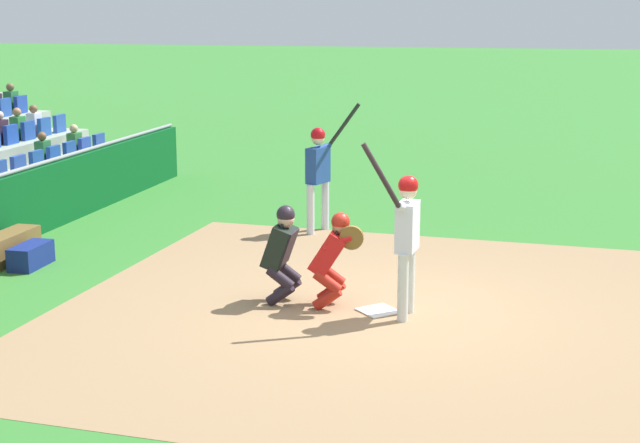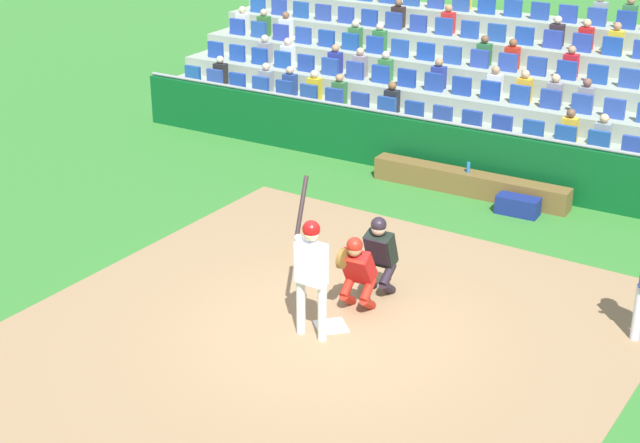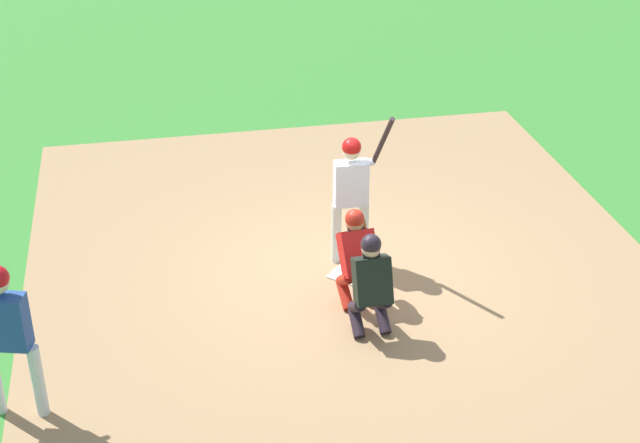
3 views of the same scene
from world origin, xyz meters
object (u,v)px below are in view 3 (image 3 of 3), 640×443
Objects in this scene: batter_at_plate at (352,186)px; home_plate_umpire at (371,281)px; catcher_crouching at (357,252)px; on_deck_batter at (5,324)px; home_plate_marker at (349,274)px.

home_plate_umpire is at bearing -97.44° from batter_at_plate.
catcher_crouching is 0.57× the size of on_deck_batter.
batter_at_plate is 4.71m from on_deck_batter.
catcher_crouching is at bearing 87.87° from home_plate_umpire.
batter_at_plate is 1.70× the size of home_plate_umpire.
catcher_crouching is 0.96× the size of home_plate_umpire.
home_plate_marker is at bearing -108.55° from batter_at_plate.
batter_at_plate is at bearing 82.56° from home_plate_umpire.
home_plate_umpire is (-0.21, -1.64, -0.40)m from batter_at_plate.
catcher_crouching reaches higher than home_plate_marker.
on_deck_batter is at bearing -155.89° from home_plate_marker.
batter_at_plate is (0.12, 0.35, 1.09)m from home_plate_marker.
home_plate_marker is 1.15m from batter_at_plate.
on_deck_batter is at bearing -163.09° from catcher_crouching.
home_plate_marker is at bearing 83.41° from catcher_crouching.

